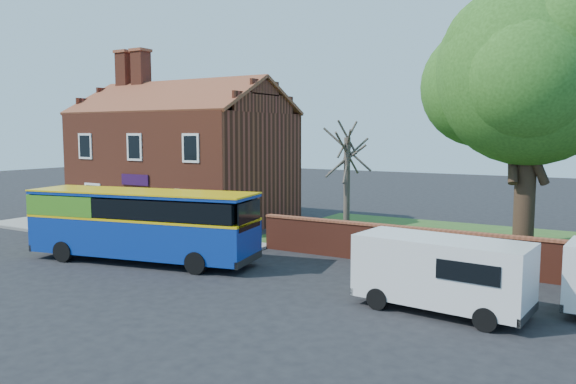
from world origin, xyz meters
The scene contains 10 objects.
ground centered at (0.00, 0.00, 0.00)m, with size 120.00×120.00×0.00m, color black.
pavement centered at (-7.00, 5.75, 0.06)m, with size 18.00×3.50×0.12m, color gray.
kerb centered at (-7.00, 4.00, 0.07)m, with size 18.00×0.15×0.14m, color slate.
grass_strip centered at (13.00, 13.00, 0.02)m, with size 26.00×12.00×0.04m, color #426B28.
shop_building centered at (-7.02, 11.50, 3.41)m, with size 12.30×8.13×10.50m.
boundary_wall centered at (13.00, 7.00, 0.81)m, with size 22.00×0.38×1.60m.
bus centered at (-1.30, 1.93, 1.70)m, with size 10.08×4.33×2.98m.
van_near centered at (11.57, 1.76, 1.25)m, with size 5.25×2.50×2.23m.
large_tree centered at (12.79, 10.02, 7.52)m, with size 9.42×7.45×11.49m.
bare_tree centered at (5.13, 8.91, 2.89)m, with size 2.12×2.52×5.64m.
Camera 1 is at (16.00, -14.74, 5.36)m, focal length 35.00 mm.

